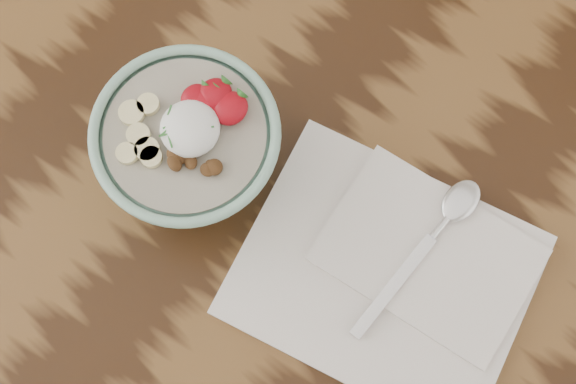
# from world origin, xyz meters

# --- Properties ---
(table) EXTENTS (1.60, 0.90, 0.75)m
(table) POSITION_xyz_m (0.00, 0.00, 0.66)
(table) COLOR black
(table) RESTS_ON ground
(breakfast_bowl) EXTENTS (0.18, 0.18, 0.12)m
(breakfast_bowl) POSITION_xyz_m (-0.05, -0.05, 0.81)
(breakfast_bowl) COLOR #89B8A4
(breakfast_bowl) RESTS_ON table
(napkin) EXTENTS (0.32, 0.28, 0.02)m
(napkin) POSITION_xyz_m (0.18, -0.01, 0.76)
(napkin) COLOR white
(napkin) RESTS_ON table
(spoon) EXTENTS (0.03, 0.20, 0.01)m
(spoon) POSITION_xyz_m (0.19, 0.06, 0.77)
(spoon) COLOR silver
(spoon) RESTS_ON napkin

